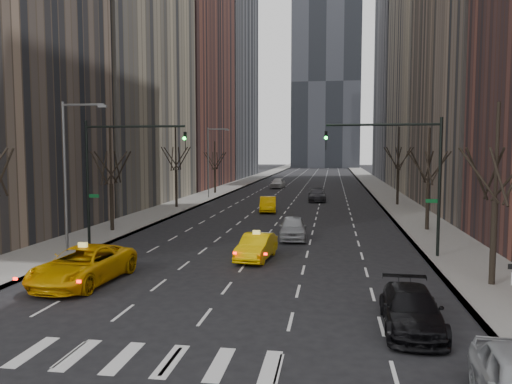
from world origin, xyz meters
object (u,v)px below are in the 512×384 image
at_px(taxi_sedan, 256,247).
at_px(parked_suv_black, 411,310).
at_px(silver_sedan_ahead, 293,228).
at_px(taxi_suv, 83,265).

bearing_deg(taxi_sedan, parked_suv_black, -49.55).
bearing_deg(parked_suv_black, silver_sedan_ahead, 109.29).
distance_m(taxi_suv, taxi_sedan, 9.68).
xyz_separation_m(taxi_suv, parked_suv_black, (14.37, -3.93, -0.15)).
bearing_deg(taxi_suv, parked_suv_black, -11.34).
bearing_deg(silver_sedan_ahead, taxi_sedan, -106.62).
height_order(taxi_suv, parked_suv_black, taxi_suv).
relative_size(taxi_suv, parked_suv_black, 1.27).
bearing_deg(parked_suv_black, taxi_suv, 166.19).
relative_size(taxi_suv, silver_sedan_ahead, 1.32).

